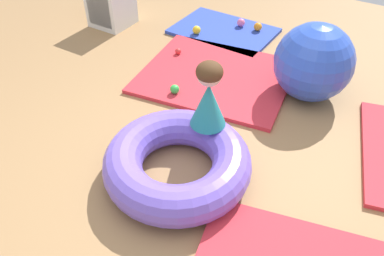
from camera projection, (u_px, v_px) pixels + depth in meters
name	position (u px, v px, depth m)	size (l,w,h in m)	color
ground_plane	(185.00, 177.00, 2.80)	(8.00, 8.00, 0.00)	#9E7549
gym_mat_center_rear	(216.00, 76.00, 3.79)	(1.43, 1.21, 0.04)	red
gym_mat_front	(224.00, 31.00, 4.53)	(1.15, 0.80, 0.04)	#2D47B7
inflatable_cushion	(177.00, 162.00, 2.72)	(1.06, 1.06, 0.28)	#7056D1
child_in_teal	(208.00, 95.00, 2.67)	(0.36, 0.36, 0.52)	teal
play_ball_red	(178.00, 51.00, 4.06)	(0.06, 0.06, 0.06)	red
play_ball_green	(175.00, 89.00, 3.51)	(0.09, 0.09, 0.09)	green
play_ball_pink	(241.00, 23.00, 4.55)	(0.09, 0.09, 0.09)	pink
play_ball_yellow	(197.00, 30.00, 4.40)	(0.10, 0.10, 0.10)	yellow
play_ball_orange	(258.00, 27.00, 4.47)	(0.10, 0.10, 0.10)	orange
exercise_ball_large	(314.00, 62.00, 3.36)	(0.70, 0.70, 0.70)	blue
storage_cube	(109.00, 3.00, 4.52)	(0.44, 0.44, 0.56)	silver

